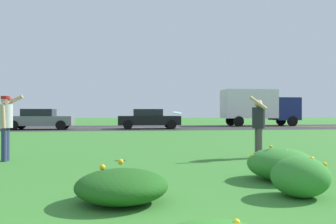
{
  "coord_description": "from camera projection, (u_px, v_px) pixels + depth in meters",
  "views": [
    {
      "loc": [
        0.16,
        -1.35,
        1.23
      ],
      "look_at": [
        1.15,
        6.48,
        1.23
      ],
      "focal_mm": 36.5,
      "sensor_mm": 36.0,
      "label": 1
    }
  ],
  "objects": [
    {
      "name": "daylily_clump_mid_center",
      "position": [
        122.0,
        186.0,
        4.59
      ],
      "size": [
        1.25,
        1.22,
        0.52
      ],
      "color": "#1E5619",
      "rests_on": "ground"
    },
    {
      "name": "daylily_clump_front_left",
      "position": [
        300.0,
        177.0,
        4.92
      ],
      "size": [
        0.83,
        0.81,
        0.59
      ],
      "color": "#337F2D",
      "rests_on": "ground"
    },
    {
      "name": "person_catcher_dark_shirt",
      "position": [
        258.0,
        123.0,
        9.14
      ],
      "size": [
        0.51,
        0.49,
        1.66
      ],
      "color": "#232328",
      "rests_on": "ground"
    },
    {
      "name": "highway_strip",
      "position": [
        123.0,
        128.0,
        26.84
      ],
      "size": [
        120.0,
        9.14,
        0.01
      ],
      "primitive_type": "cube",
      "color": "#2D2D30",
      "rests_on": "ground"
    },
    {
      "name": "car_gray_center_left",
      "position": [
        40.0,
        119.0,
        24.08
      ],
      "size": [
        4.5,
        2.0,
        1.45
      ],
      "color": "slate",
      "rests_on": "ground"
    },
    {
      "name": "box_truck_navy",
      "position": [
        258.0,
        106.0,
        30.38
      ],
      "size": [
        6.7,
        2.46,
        3.2
      ],
      "color": "navy",
      "rests_on": "ground"
    },
    {
      "name": "daylily_clump_front_right",
      "position": [
        280.0,
        164.0,
        6.16
      ],
      "size": [
        1.18,
        1.17,
        0.64
      ],
      "color": "#337F2D",
      "rests_on": "ground"
    },
    {
      "name": "frisbee_pale_blue",
      "position": [
        177.0,
        113.0,
        9.17
      ],
      "size": [
        0.25,
        0.25,
        0.1
      ],
      "color": "#ADD6E5"
    },
    {
      "name": "person_thrower_red_cap_gray_shirt",
      "position": [
        6.0,
        121.0,
        8.54
      ],
      "size": [
        0.55,
        0.49,
        1.67
      ],
      "color": "#B2B2B7",
      "rests_on": "ground"
    },
    {
      "name": "ground_plane",
      "position": [
        121.0,
        142.0,
        14.08
      ],
      "size": [
        120.0,
        120.0,
        0.0
      ],
      "primitive_type": "plane",
      "color": "#387A2D"
    },
    {
      "name": "highway_center_stripe",
      "position": [
        123.0,
        128.0,
        26.84
      ],
      "size": [
        120.0,
        0.16,
        0.0
      ],
      "primitive_type": "cube",
      "color": "yellow",
      "rests_on": "ground"
    },
    {
      "name": "car_black_center_right",
      "position": [
        149.0,
        119.0,
        25.04
      ],
      "size": [
        4.5,
        2.0,
        1.45
      ],
      "color": "black",
      "rests_on": "ground"
    }
  ]
}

